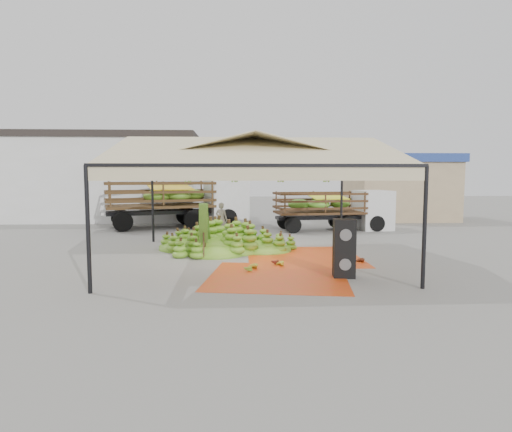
{
  "coord_description": "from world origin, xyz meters",
  "views": [
    {
      "loc": [
        -0.62,
        -14.04,
        2.73
      ],
      "look_at": [
        0.2,
        1.5,
        1.3
      ],
      "focal_mm": 30.0,
      "sensor_mm": 36.0,
      "label": 1
    }
  ],
  "objects": [
    {
      "name": "hanging_bunches",
      "position": [
        0.16,
        -0.18,
        2.62
      ],
      "size": [
        4.74,
        0.24,
        0.2
      ],
      "color": "#4A7418",
      "rests_on": "ground"
    },
    {
      "name": "ground",
      "position": [
        0.0,
        0.0,
        0.0
      ],
      "size": [
        90.0,
        90.0,
        0.0
      ],
      "primitive_type": "plane",
      "color": "slate",
      "rests_on": "ground"
    },
    {
      "name": "tarp_right",
      "position": [
        1.76,
        0.32,
        0.01
      ],
      "size": [
        3.83,
        4.01,
        0.01
      ],
      "primitive_type": "cube",
      "rotation": [
        0.0,
        0.0,
        -0.01
      ],
      "color": "red",
      "rests_on": "ground"
    },
    {
      "name": "speaker_stack",
      "position": [
        2.38,
        -2.7,
        0.8
      ],
      "size": [
        0.63,
        0.57,
        1.59
      ],
      "rotation": [
        0.0,
        0.0,
        -0.12
      ],
      "color": "black",
      "rests_on": "ground"
    },
    {
      "name": "building_white",
      "position": [
        -10.0,
        14.0,
        2.71
      ],
      "size": [
        14.3,
        6.3,
        5.4
      ],
      "color": "silver",
      "rests_on": "ground"
    },
    {
      "name": "vendor",
      "position": [
        -1.17,
        5.45,
        0.78
      ],
      "size": [
        0.67,
        0.56,
        1.57
      ],
      "primitive_type": "imported",
      "rotation": [
        0.0,
        0.0,
        2.75
      ],
      "color": "gray",
      "rests_on": "ground"
    },
    {
      "name": "canopy_tent",
      "position": [
        0.0,
        0.0,
        3.3
      ],
      "size": [
        8.1,
        8.1,
        4.0
      ],
      "color": "black",
      "rests_on": "ground"
    },
    {
      "name": "banana_leaves",
      "position": [
        -1.51,
        0.15,
        0.0
      ],
      "size": [
        0.96,
        1.36,
        3.7
      ],
      "primitive_type": null,
      "color": "#37691C",
      "rests_on": "ground"
    },
    {
      "name": "banana_heap",
      "position": [
        -0.86,
        1.76,
        0.55
      ],
      "size": [
        6.46,
        5.99,
        1.11
      ],
      "primitive_type": "ellipsoid",
      "rotation": [
        0.0,
        0.0,
        -0.42
      ],
      "color": "#53841B",
      "rests_on": "ground"
    },
    {
      "name": "truck_left",
      "position": [
        -3.37,
        9.45,
        1.58
      ],
      "size": [
        7.86,
        4.64,
        2.56
      ],
      "rotation": [
        0.0,
        0.0,
        0.3
      ],
      "color": "#483118",
      "rests_on": "ground"
    },
    {
      "name": "building_tan",
      "position": [
        10.0,
        13.0,
        2.07
      ],
      "size": [
        6.3,
        5.3,
        4.1
      ],
      "color": "tan",
      "rests_on": "ground"
    },
    {
      "name": "tarp_left",
      "position": [
        0.58,
        -2.59,
        0.01
      ],
      "size": [
        4.23,
        4.08,
        0.01
      ],
      "primitive_type": "cube",
      "rotation": [
        0.0,
        0.0,
        -0.16
      ],
      "color": "red",
      "rests_on": "ground"
    },
    {
      "name": "hand_yellow_a",
      "position": [
        0.72,
        -1.2,
        0.11
      ],
      "size": [
        0.58,
        0.51,
        0.23
      ],
      "primitive_type": "ellipsoid",
      "rotation": [
        0.0,
        0.0,
        0.23
      ],
      "color": "gold",
      "rests_on": "ground"
    },
    {
      "name": "hand_red_b",
      "position": [
        3.37,
        -0.8,
        0.1
      ],
      "size": [
        0.57,
        0.53,
        0.2
      ],
      "primitive_type": "ellipsoid",
      "rotation": [
        0.0,
        0.0,
        0.47
      ],
      "color": "#522912",
      "rests_on": "ground"
    },
    {
      "name": "truck_right",
      "position": [
        4.71,
        7.56,
        1.24
      ],
      "size": [
        6.07,
        2.64,
        2.02
      ],
      "rotation": [
        0.0,
        0.0,
        0.11
      ],
      "color": "#492F18",
      "rests_on": "ground"
    },
    {
      "name": "hand_red_a",
      "position": [
        0.61,
        -0.88,
        0.11
      ],
      "size": [
        0.59,
        0.56,
        0.21
      ],
      "primitive_type": "ellipsoid",
      "rotation": [
        0.0,
        0.0,
        -0.53
      ],
      "color": "maroon",
      "rests_on": "ground"
    },
    {
      "name": "hand_green",
      "position": [
        -0.25,
        -1.79,
        0.1
      ],
      "size": [
        0.57,
        0.55,
        0.2
      ],
      "primitive_type": "ellipsoid",
      "rotation": [
        0.0,
        0.0,
        -0.61
      ],
      "color": "#507418",
      "rests_on": "ground"
    },
    {
      "name": "hand_yellow_b",
      "position": [
        -0.1,
        -1.59,
        0.11
      ],
      "size": [
        0.65,
        0.64,
        0.23
      ],
      "primitive_type": "ellipsoid",
      "rotation": [
        0.0,
        0.0,
        0.7
      ],
      "color": "#B68A24",
      "rests_on": "ground"
    }
  ]
}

